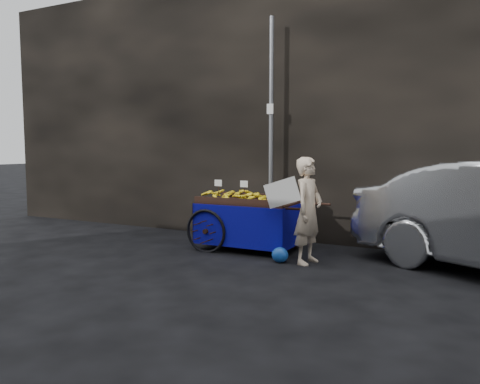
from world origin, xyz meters
The scene contains 6 objects.
ground centered at (0.00, 0.00, 0.00)m, with size 80.00×80.00×0.00m, color black.
building_wall centered at (0.39, 2.60, 2.50)m, with size 13.50×2.00×5.00m.
street_pole centered at (0.30, 1.30, 2.01)m, with size 0.12×0.10×4.00m.
banana_cart centered at (0.15, 0.62, 0.74)m, with size 2.20×1.12×1.19m.
vendor centered at (1.40, 0.12, 0.79)m, with size 0.85×0.63×1.58m.
plastic_bag centered at (1.02, -0.03, 0.12)m, with size 0.26×0.21×0.23m, color #174CB3.
Camera 1 is at (3.58, -6.44, 1.72)m, focal length 35.00 mm.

